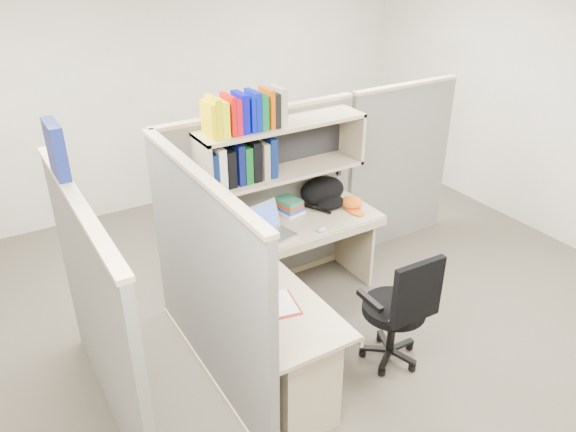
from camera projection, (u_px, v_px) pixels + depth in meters
ground at (317, 336)px, 4.48m from camera, size 6.00×6.00×0.00m
room_shell at (323, 145)px, 3.73m from camera, size 6.00×6.00×6.00m
cubicle at (246, 224)px, 4.24m from camera, size 3.79×1.84×1.95m
desk at (292, 329)px, 3.88m from camera, size 1.74×1.75×0.73m
laptop at (271, 224)px, 4.35m from camera, size 0.43×0.43×0.26m
backpack at (326, 193)px, 4.86m from camera, size 0.46×0.37×0.25m
orange_cap at (352, 202)px, 4.86m from camera, size 0.23×0.25×0.10m
snack_canister at (262, 283)px, 3.77m from camera, size 0.10×0.10×0.10m
tissue_box at (251, 315)px, 3.38m from camera, size 0.15×0.15×0.20m
mouse at (322, 229)px, 4.50m from camera, size 0.09×0.06×0.03m
paper_cup at (271, 214)px, 4.68m from camera, size 0.07×0.07×0.09m
book_stack at (288, 205)px, 4.79m from camera, size 0.22×0.27×0.12m
loose_paper at (278, 303)px, 3.65m from camera, size 0.26×0.31×0.00m
task_chair at (396, 326)px, 4.06m from camera, size 0.51×0.47×0.97m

